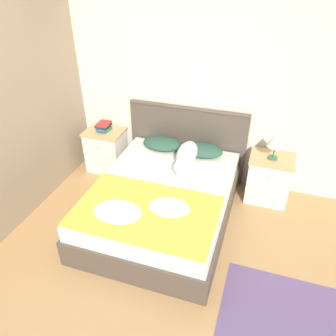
{
  "coord_description": "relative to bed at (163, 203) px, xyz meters",
  "views": [
    {
      "loc": [
        1.02,
        -1.63,
        2.59
      ],
      "look_at": [
        0.07,
        1.27,
        0.59
      ],
      "focal_mm": 35.0,
      "sensor_mm": 36.0,
      "label": 1
    }
  ],
  "objects": [
    {
      "name": "ground_plane",
      "position": [
        -0.07,
        -1.07,
        -0.24
      ],
      "size": [
        16.0,
        16.0,
        0.0
      ],
      "primitive_type": "plane",
      "color": "tan"
    },
    {
      "name": "wall_back",
      "position": [
        -0.07,
        1.06,
        1.04
      ],
      "size": [
        9.0,
        0.06,
        2.55
      ],
      "color": "beige",
      "rests_on": "ground_plane"
    },
    {
      "name": "wall_side_left",
      "position": [
        -1.55,
        -0.02,
        1.04
      ],
      "size": [
        0.06,
        3.1,
        2.55
      ],
      "color": "gray",
      "rests_on": "ground_plane"
    },
    {
      "name": "bed",
      "position": [
        0.0,
        0.0,
        0.0
      ],
      "size": [
        1.47,
        1.92,
        0.49
      ],
      "color": "#4C4238",
      "rests_on": "ground_plane"
    },
    {
      "name": "headboard",
      "position": [
        0.0,
        0.98,
        0.29
      ],
      "size": [
        1.55,
        0.06,
        1.01
      ],
      "color": "#4C4238",
      "rests_on": "ground_plane"
    },
    {
      "name": "nightstand_left",
      "position": [
        -1.1,
        0.77,
        0.06
      ],
      "size": [
        0.51,
        0.42,
        0.6
      ],
      "color": "silver",
      "rests_on": "ground_plane"
    },
    {
      "name": "nightstand_right",
      "position": [
        1.1,
        0.77,
        0.06
      ],
      "size": [
        0.51,
        0.42,
        0.6
      ],
      "color": "silver",
      "rests_on": "ground_plane"
    },
    {
      "name": "pillow_left",
      "position": [
        -0.26,
        0.75,
        0.32
      ],
      "size": [
        0.5,
        0.32,
        0.15
      ],
      "color": "#284C3D",
      "rests_on": "bed"
    },
    {
      "name": "pillow_right",
      "position": [
        0.26,
        0.75,
        0.32
      ],
      "size": [
        0.5,
        0.32,
        0.15
      ],
      "color": "#284C3D",
      "rests_on": "bed"
    },
    {
      "name": "quilt",
      "position": [
        -0.01,
        -0.49,
        0.27
      ],
      "size": [
        1.37,
        0.87,
        0.07
      ],
      "color": "yellow",
      "rests_on": "bed"
    },
    {
      "name": "dog",
      "position": [
        0.12,
        0.51,
        0.35
      ],
      "size": [
        0.23,
        0.69,
        0.23
      ],
      "color": "silver",
      "rests_on": "bed"
    },
    {
      "name": "book_stack",
      "position": [
        -1.1,
        0.78,
        0.42
      ],
      "size": [
        0.18,
        0.22,
        0.11
      ],
      "color": "#337547",
      "rests_on": "nightstand_left"
    },
    {
      "name": "table_lamp",
      "position": [
        1.1,
        0.75,
        0.59
      ],
      "size": [
        0.2,
        0.2,
        0.33
      ],
      "color": "#336B4C",
      "rests_on": "nightstand_right"
    },
    {
      "name": "rug",
      "position": [
        1.39,
        -0.81,
        -0.24
      ],
      "size": [
        1.09,
        0.81,
        0.0
      ],
      "color": "#604C75",
      "rests_on": "ground_plane"
    }
  ]
}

